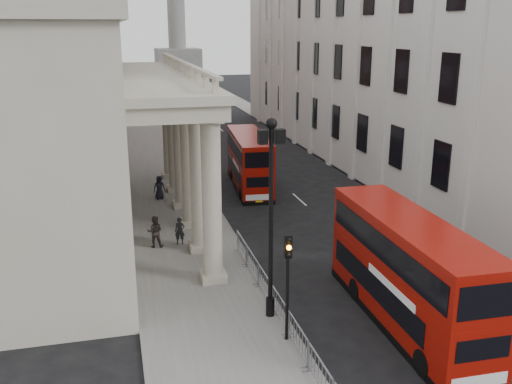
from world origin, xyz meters
TOP-DOWN VIEW (x-y plane):
  - ground at (0.00, 0.00)m, footprint 260.00×260.00m
  - sidewalk_west at (-3.00, 30.00)m, footprint 6.00×140.00m
  - sidewalk_east at (13.50, 30.00)m, footprint 3.00×140.00m
  - kerb at (-0.05, 30.00)m, footprint 0.20×140.00m
  - portico_building at (-10.50, 18.00)m, footprint 9.00×28.00m
  - brick_building at (-10.50, 48.00)m, footprint 9.00×32.00m
  - west_building_far at (-10.50, 80.00)m, footprint 9.00×30.00m
  - east_building at (16.00, 32.00)m, footprint 8.00×55.00m
  - monument_column at (6.00, 92.00)m, footprint 8.00×8.00m
  - lamp_post_south at (-0.60, 4.00)m, footprint 1.05×0.44m
  - lamp_post_mid at (-0.60, 20.00)m, footprint 1.05×0.44m
  - lamp_post_north at (-0.60, 36.00)m, footprint 1.05×0.44m
  - traffic_light at (-0.50, 1.98)m, footprint 0.28×0.33m
  - crowd_barriers at (-0.35, 2.23)m, footprint 0.50×18.75m
  - bus_near at (4.67, 2.27)m, footprint 2.68×10.38m
  - bus_far at (3.30, 24.00)m, footprint 3.09×9.57m
  - pedestrian_a at (-3.27, 13.13)m, footprint 0.60×0.44m
  - pedestrian_b at (-4.65, 13.01)m, footprint 0.97×0.81m
  - pedestrian_c at (-3.62, 22.19)m, footprint 0.84×0.58m

SIDE VIEW (x-z plane):
  - ground at x=0.00m, z-range 0.00..0.00m
  - sidewalk_west at x=-3.00m, z-range 0.00..0.12m
  - sidewalk_east at x=13.50m, z-range 0.00..0.12m
  - kerb at x=-0.05m, z-range 0.00..0.14m
  - crowd_barriers at x=-0.35m, z-range 0.12..1.22m
  - pedestrian_a at x=-3.27m, z-range 0.12..1.64m
  - pedestrian_c at x=-3.62m, z-range 0.12..1.77m
  - pedestrian_b at x=-4.65m, z-range 0.12..1.90m
  - bus_far at x=3.30m, z-range 0.09..4.15m
  - bus_near at x=4.67m, z-range 0.10..4.56m
  - traffic_light at x=-0.50m, z-range 0.96..5.26m
  - lamp_post_south at x=-0.60m, z-range 0.75..9.07m
  - lamp_post_mid at x=-0.60m, z-range 0.75..9.07m
  - lamp_post_north at x=-0.60m, z-range 0.75..9.07m
  - portico_building at x=-10.50m, z-range 0.00..12.00m
  - west_building_far at x=-10.50m, z-range 0.00..20.00m
  - brick_building at x=-10.50m, z-range 0.00..22.00m
  - east_building at x=16.00m, z-range 0.00..25.00m
  - monument_column at x=6.00m, z-range -11.12..43.08m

